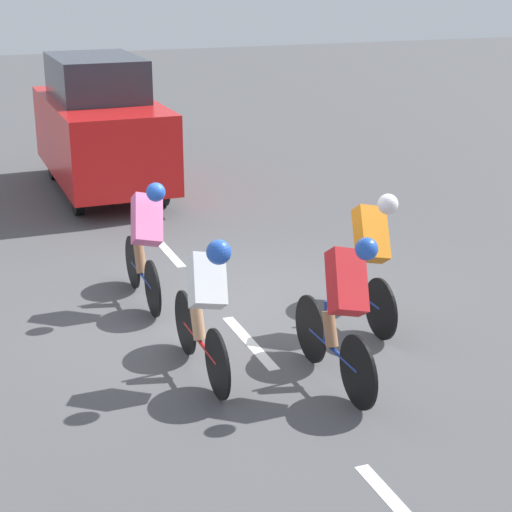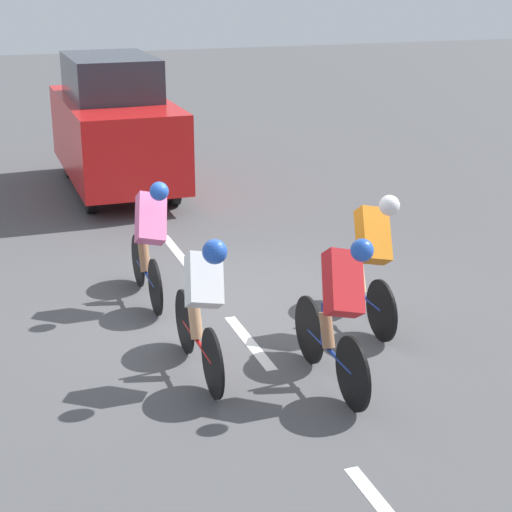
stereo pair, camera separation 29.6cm
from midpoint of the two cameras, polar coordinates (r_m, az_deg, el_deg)
ground_plane at (r=9.86m, az=-3.27°, el=-3.58°), size 60.00×60.00×0.00m
lane_stripe_mid at (r=9.02m, az=-1.38°, el=-5.75°), size 0.12×1.40×0.01m
lane_stripe_far at (r=11.88m, az=-6.63°, el=0.33°), size 0.12×1.40×0.01m
cyclist_pink at (r=9.87m, az=-8.22°, el=1.14°), size 0.44×1.61×1.49m
cyclist_red at (r=7.86m, az=4.70°, el=-3.44°), size 0.45×1.69×1.52m
cyclist_white at (r=8.02m, az=-4.44°, el=-3.13°), size 0.41×1.67×1.45m
cyclist_orange at (r=9.25m, az=6.56°, el=0.09°), size 0.43×1.62×1.53m
support_car at (r=14.97m, az=-10.89°, el=8.49°), size 1.70×4.06×2.29m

